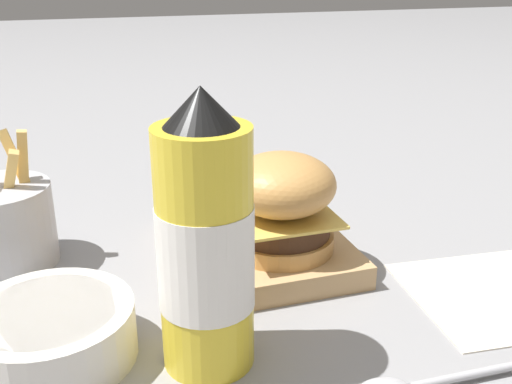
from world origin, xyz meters
TOP-DOWN VIEW (x-y plane):
  - ground_plane at (0.00, 0.00)m, footprint 6.00×6.00m
  - serving_board at (-0.01, -0.00)m, footprint 0.23×0.18m
  - burger at (0.04, 0.01)m, footprint 0.11×0.11m
  - ketchup_bottle at (0.16, -0.10)m, footprint 0.08×0.08m
  - fries_basket at (-0.07, -0.27)m, footprint 0.11×0.11m
  - side_bowl at (0.12, -0.22)m, footprint 0.14×0.14m
  - ketchup_puddle at (-0.22, 0.07)m, footprint 0.06×0.06m
  - parchment_square at (0.15, 0.20)m, footprint 0.18×0.18m

SIDE VIEW (x-z plane):
  - ground_plane at x=0.00m, z-range 0.00..0.00m
  - parchment_square at x=0.15m, z-range 0.00..0.00m
  - ketchup_puddle at x=-0.22m, z-range 0.00..0.00m
  - serving_board at x=-0.01m, z-range 0.00..0.03m
  - side_bowl at x=0.12m, z-range 0.00..0.05m
  - fries_basket at x=-0.07m, z-range -0.03..0.12m
  - burger at x=0.04m, z-range 0.03..0.13m
  - ketchup_bottle at x=0.16m, z-range -0.01..0.22m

